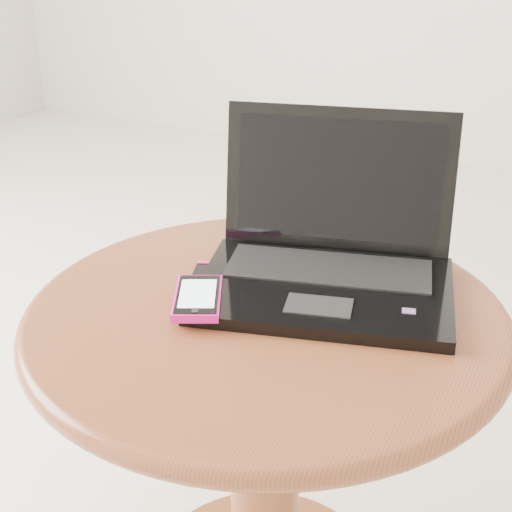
% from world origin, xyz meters
% --- Properties ---
extents(table, '(0.61, 0.61, 0.48)m').
position_xyz_m(table, '(0.10, -0.11, 0.38)').
color(table, brown).
rests_on(table, ground).
extents(laptop, '(0.37, 0.33, 0.21)m').
position_xyz_m(laptop, '(0.14, -0.01, 0.52)').
color(laptop, black).
rests_on(laptop, table).
extents(phone_black, '(0.10, 0.14, 0.01)m').
position_xyz_m(phone_black, '(0.02, -0.10, 0.49)').
color(phone_black, black).
rests_on(phone_black, table).
extents(phone_pink, '(0.09, 0.12, 0.01)m').
position_xyz_m(phone_pink, '(0.02, -0.15, 0.50)').
color(phone_pink, '#EA1394').
rests_on(phone_pink, phone_black).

